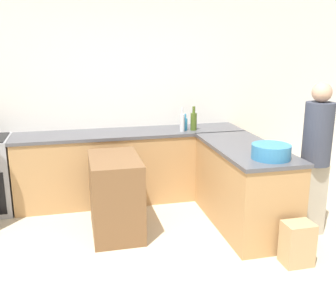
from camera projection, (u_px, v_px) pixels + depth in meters
The scene contains 11 objects.
ground_plane at pixel (167, 285), 3.38m from camera, with size 14.00×14.00×0.00m, color beige.
wall_back at pixel (126, 95), 5.25m from camera, with size 8.00×0.06×2.70m.
counter_back at pixel (131, 166), 5.17m from camera, with size 2.94×0.62×0.92m.
counter_peninsula at pixel (244, 186), 4.43m from camera, with size 0.69×1.55×0.92m.
island_table at pixel (116, 195), 4.25m from camera, with size 0.53×0.84×0.85m.
mixing_bowl at pixel (271, 152), 3.84m from camera, with size 0.38×0.38×0.14m.
olive_oil_bottle at pixel (194, 121), 5.11m from camera, with size 0.08×0.08×0.31m.
vinegar_bottle_clear at pixel (182, 122), 5.02m from camera, with size 0.06×0.06×0.31m.
dish_soap_bottle at pixel (185, 124), 5.11m from camera, with size 0.06×0.06×0.21m.
person_at_peninsula at pixel (316, 154), 4.10m from camera, with size 0.29×0.29×1.64m.
paper_bag at pixel (297, 244), 3.66m from camera, with size 0.27×0.21×0.42m.
Camera 1 is at (-0.68, -2.89, 2.01)m, focal length 42.00 mm.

